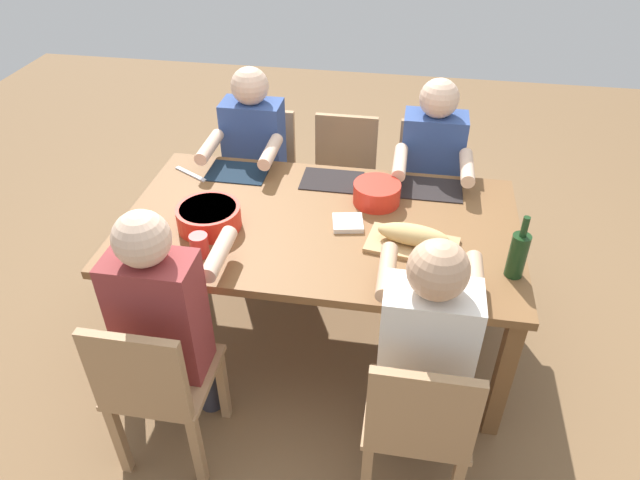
{
  "coord_description": "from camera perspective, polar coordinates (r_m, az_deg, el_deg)",
  "views": [
    {
      "loc": [
        -0.38,
        2.22,
        2.29
      ],
      "look_at": [
        0.0,
        0.0,
        0.63
      ],
      "focal_mm": 32.36,
      "sensor_mm": 36.0,
      "label": 1
    }
  ],
  "objects": [
    {
      "name": "chair_far_left",
      "position": [
        2.27,
        9.65,
        -17.27
      ],
      "size": [
        0.4,
        0.4,
        0.85
      ],
      "color": "#A87F56",
      "rests_on": "ground_plane"
    },
    {
      "name": "bread_loaf",
      "position": [
        2.57,
        9.21,
        0.51
      ],
      "size": [
        0.33,
        0.16,
        0.09
      ],
      "primitive_type": "ellipsoid",
      "rotation": [
        0.0,
        0.0,
        -0.15
      ],
      "color": "tan",
      "rests_on": "cutting_board"
    },
    {
      "name": "cup_far_right",
      "position": [
        2.55,
        -11.84,
        -0.52
      ],
      "size": [
        0.08,
        0.08,
        0.1
      ],
      "primitive_type": "cylinder",
      "color": "red",
      "rests_on": "dining_table"
    },
    {
      "name": "diner_far_left",
      "position": [
        2.22,
        10.36,
        -10.17
      ],
      "size": [
        0.41,
        0.53,
        1.2
      ],
      "color": "#2D2D38",
      "rests_on": "ground_plane"
    },
    {
      "name": "beer_bottle",
      "position": [
        2.28,
        10.98,
        -3.49
      ],
      "size": [
        0.06,
        0.06,
        0.22
      ],
      "primitive_type": "cylinder",
      "color": "brown",
      "rests_on": "dining_table"
    },
    {
      "name": "serving_bowl_salad",
      "position": [
        2.86,
        5.64,
        4.76
      ],
      "size": [
        0.23,
        0.23,
        0.1
      ],
      "color": "red",
      "rests_on": "dining_table"
    },
    {
      "name": "chair_near_left",
      "position": [
        3.57,
        10.53,
        5.38
      ],
      "size": [
        0.4,
        0.4,
        0.85
      ],
      "color": "#A87F56",
      "rests_on": "ground_plane"
    },
    {
      "name": "wine_glass",
      "position": [
        2.56,
        -17.15,
        0.56
      ],
      "size": [
        0.08,
        0.08,
        0.17
      ],
      "color": "silver",
      "rests_on": "dining_table"
    },
    {
      "name": "ground_plane",
      "position": [
        3.21,
        -0.0,
        -9.07
      ],
      "size": [
        8.0,
        8.0,
        0.0
      ],
      "primitive_type": "plane",
      "color": "brown"
    },
    {
      "name": "diner_near_left",
      "position": [
        3.31,
        10.87,
        6.96
      ],
      "size": [
        0.41,
        0.53,
        1.2
      ],
      "color": "#2D2D38",
      "rests_on": "ground_plane"
    },
    {
      "name": "chair_far_right",
      "position": [
        2.43,
        -15.98,
        -13.59
      ],
      "size": [
        0.4,
        0.4,
        0.85
      ],
      "color": "#A87F56",
      "rests_on": "ground_plane"
    },
    {
      "name": "chair_near_center",
      "position": [
        3.59,
        2.31,
        6.18
      ],
      "size": [
        0.4,
        0.4,
        0.85
      ],
      "color": "#A87F56",
      "rests_on": "ground_plane"
    },
    {
      "name": "serving_bowl_pasta",
      "position": [
        2.72,
        -10.94,
        2.37
      ],
      "size": [
        0.3,
        0.3,
        0.1
      ],
      "color": "red",
      "rests_on": "dining_table"
    },
    {
      "name": "carving_knife",
      "position": [
        3.18,
        -12.67,
        6.4
      ],
      "size": [
        0.21,
        0.14,
        0.01
      ],
      "primitive_type": "cube",
      "rotation": [
        0.0,
        0.0,
        2.62
      ],
      "color": "silver",
      "rests_on": "dining_table"
    },
    {
      "name": "dining_table",
      "position": [
        2.78,
        -0.0,
        0.62
      ],
      "size": [
        1.87,
        1.08,
        0.74
      ],
      "color": "brown",
      "rests_on": "ground_plane"
    },
    {
      "name": "diner_far_right",
      "position": [
        2.39,
        -15.14,
        -6.99
      ],
      "size": [
        0.41,
        0.53,
        1.2
      ],
      "color": "#2D2D38",
      "rests_on": "ground_plane"
    },
    {
      "name": "cutting_board",
      "position": [
        2.6,
        9.09,
        -0.47
      ],
      "size": [
        0.43,
        0.28,
        0.02
      ],
      "primitive_type": "cube",
      "rotation": [
        0.0,
        0.0,
        -0.15
      ],
      "color": "tan",
      "rests_on": "dining_table"
    },
    {
      "name": "napkin_stack",
      "position": [
        2.7,
        2.77,
        1.7
      ],
      "size": [
        0.16,
        0.16,
        0.02
      ],
      "primitive_type": "cube",
      "rotation": [
        0.0,
        0.0,
        0.19
      ],
      "color": "white",
      "rests_on": "dining_table"
    },
    {
      "name": "placemat_near_center",
      "position": [
        3.05,
        1.2,
        5.91
      ],
      "size": [
        0.32,
        0.23,
        0.01
      ],
      "primitive_type": "cube",
      "color": "black",
      "rests_on": "dining_table"
    },
    {
      "name": "placemat_near_left",
      "position": [
        3.03,
        10.89,
        4.98
      ],
      "size": [
        0.32,
        0.23,
        0.01
      ],
      "primitive_type": "cube",
      "color": "black",
      "rests_on": "dining_table"
    },
    {
      "name": "chair_near_right",
      "position": [
        3.68,
        -5.7,
        6.82
      ],
      "size": [
        0.4,
        0.4,
        0.85
      ],
      "color": "#A87F56",
      "rests_on": "ground_plane"
    },
    {
      "name": "diner_near_right",
      "position": [
        3.42,
        -6.67,
        8.44
      ],
      "size": [
        0.41,
        0.53,
        1.2
      ],
      "color": "#2D2D38",
      "rests_on": "ground_plane"
    },
    {
      "name": "placemat_near_right",
      "position": [
        3.15,
        -8.14,
        6.64
      ],
      "size": [
        0.32,
        0.23,
        0.01
      ],
      "primitive_type": "cube",
      "color": "#142333",
      "rests_on": "dining_table"
    },
    {
      "name": "wine_bottle",
      "position": [
        2.49,
        18.98,
        -1.32
      ],
      "size": [
        0.08,
        0.08,
        0.29
      ],
      "color": "#193819",
      "rests_on": "dining_table"
    }
  ]
}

